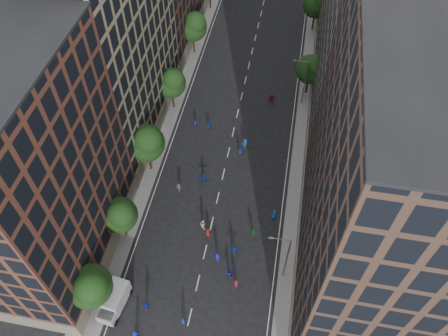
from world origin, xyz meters
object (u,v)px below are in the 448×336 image
object	(u,v)px
streetlamp_near	(285,256)
streetlamp_far	(304,80)
skater_1	(183,322)
skater_2	(229,273)
cargo_van	(114,301)
skater_0	(135,335)

from	to	relation	value
streetlamp_near	streetlamp_far	xyz separation A→B (m)	(0.00, 33.00, 0.00)
skater_1	skater_2	bearing A→B (deg)	-138.53
cargo_van	skater_1	xyz separation A→B (m)	(8.78, -0.78, -0.61)
streetlamp_near	skater_0	size ratio (longest dim) A/B	5.13
streetlamp_near	skater_0	xyz separation A→B (m)	(-16.00, -11.00, -4.28)
streetlamp_near	skater_1	xyz separation A→B (m)	(-10.87, -8.47, -4.34)
streetlamp_far	skater_1	distance (m)	43.09
skater_2	skater_0	bearing A→B (deg)	22.86
streetlamp_far	skater_1	size ratio (longest dim) A/B	5.49
skater_0	skater_2	distance (m)	13.48
cargo_van	skater_0	distance (m)	4.96
streetlamp_near	skater_1	distance (m)	14.45
skater_0	skater_1	world-z (taller)	skater_0
streetlamp_far	skater_2	bearing A→B (deg)	-100.99
streetlamp_near	skater_1	size ratio (longest dim) A/B	5.49
skater_1	cargo_van	bearing A→B (deg)	-23.19
skater_2	streetlamp_far	bearing A→B (deg)	-124.23
streetlamp_far	streetlamp_near	bearing A→B (deg)	-90.00
skater_0	skater_2	world-z (taller)	skater_0
skater_1	streetlamp_near	bearing A→B (deg)	-160.20
cargo_van	skater_0	world-z (taller)	cargo_van
cargo_van	skater_2	xyz separation A→B (m)	(13.00, 6.40, -0.65)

